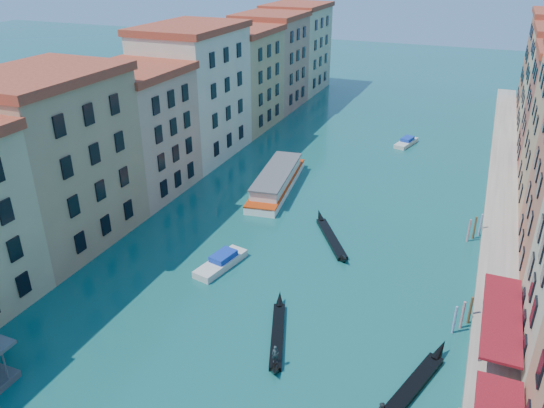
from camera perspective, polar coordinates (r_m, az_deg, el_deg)
The scene contains 9 objects.
left_bank_palazzos at distance 83.17m, azimuth -10.56°, elevation 10.23°, with size 12.80×128.40×21.00m.
quay at distance 74.42m, azimuth 23.37°, elevation -1.03°, with size 4.00×140.00×1.00m, color gray.
mooring_poles_right at distance 43.53m, azimuth 18.59°, elevation -19.79°, with size 1.44×54.24×3.20m.
vaporetto_far at distance 76.51m, azimuth 0.52°, elevation 2.57°, with size 6.72×19.20×2.80m.
gondola_fore at distance 48.79m, azimuth 0.59°, elevation -13.77°, with size 4.60×11.08×2.29m.
gondola_right at distance 44.78m, azimuth 14.30°, elevation -18.96°, with size 5.11×12.93×2.65m.
gondola_far at distance 63.85m, azimuth 6.33°, elevation -3.50°, with size 7.52×11.02×1.77m.
motorboat_mid at distance 58.49m, azimuth -5.47°, elevation -6.21°, with size 3.54×7.24×1.44m.
motorboat_far at distance 97.35m, azimuth 14.25°, elevation 6.48°, with size 3.41×6.45×1.28m.
Camera 1 is at (17.88, -2.53, 31.50)m, focal length 35.00 mm.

